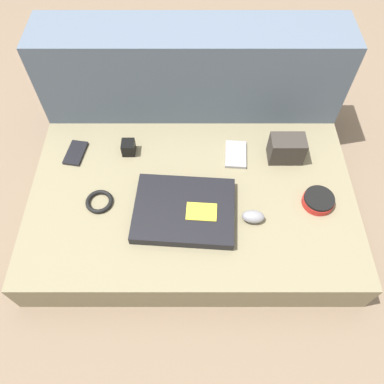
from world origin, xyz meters
name	(u,v)px	position (x,y,z in m)	size (l,w,h in m)	color
ground_plane	(192,217)	(0.00, 0.00, 0.00)	(8.00, 8.00, 0.00)	#7A6651
couch_seat	(192,207)	(0.00, 0.00, 0.07)	(1.02, 0.62, 0.13)	#847A5B
couch_backrest	(192,85)	(0.00, 0.41, 0.22)	(1.02, 0.20, 0.44)	slate
laptop	(184,210)	(-0.02, -0.06, 0.15)	(0.31, 0.25, 0.03)	black
computer_mouse	(253,217)	(0.18, -0.09, 0.15)	(0.07, 0.05, 0.04)	gray
speaker_puck	(318,200)	(0.39, -0.03, 0.15)	(0.10, 0.10, 0.03)	red
phone_silver	(236,154)	(0.15, 0.16, 0.14)	(0.08, 0.12, 0.01)	#99999E
phone_black	(76,153)	(-0.39, 0.17, 0.14)	(0.07, 0.11, 0.01)	black
camera_pouch	(286,149)	(0.31, 0.15, 0.18)	(0.11, 0.07, 0.09)	#38332D
charger_brick	(128,147)	(-0.21, 0.18, 0.16)	(0.04, 0.05, 0.05)	black
cable_coil	(99,202)	(-0.29, -0.03, 0.14)	(0.08, 0.08, 0.01)	black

